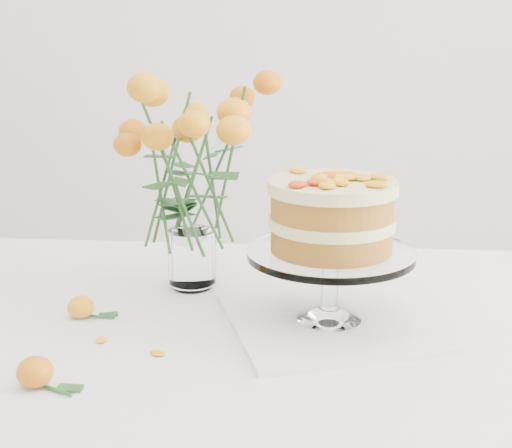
# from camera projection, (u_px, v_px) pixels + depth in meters

# --- Properties ---
(table) EXTENTS (1.43, 0.93, 0.76)m
(table) POSITION_uv_depth(u_px,v_px,m) (188.00, 363.00, 1.24)
(table) COLOR tan
(table) RESTS_ON ground
(napkin) EXTENTS (0.41, 0.41, 0.01)m
(napkin) POSITION_uv_depth(u_px,v_px,m) (329.00, 322.00, 1.20)
(napkin) COLOR white
(napkin) RESTS_ON table
(cake_stand) EXTENTS (0.28, 0.28, 0.25)m
(cake_stand) POSITION_uv_depth(u_px,v_px,m) (332.00, 223.00, 1.16)
(cake_stand) COLOR white
(cake_stand) RESTS_ON napkin
(rose_vase) EXTENTS (0.38, 0.38, 0.46)m
(rose_vase) POSITION_uv_depth(u_px,v_px,m) (189.00, 150.00, 1.31)
(rose_vase) COLOR white
(rose_vase) RESTS_ON table
(loose_rose_near) EXTENTS (0.08, 0.05, 0.04)m
(loose_rose_near) POSITION_uv_depth(u_px,v_px,m) (81.00, 307.00, 1.23)
(loose_rose_near) COLOR orange
(loose_rose_near) RESTS_ON table
(loose_rose_far) EXTENTS (0.09, 0.06, 0.04)m
(loose_rose_far) POSITION_uv_depth(u_px,v_px,m) (35.00, 372.00, 0.99)
(loose_rose_far) COLOR #D9550A
(loose_rose_far) RESTS_ON table
(stray_petal_a) EXTENTS (0.03, 0.02, 0.00)m
(stray_petal_a) POSITION_uv_depth(u_px,v_px,m) (101.00, 340.00, 1.14)
(stray_petal_a) COLOR #FFA810
(stray_petal_a) RESTS_ON table
(stray_petal_b) EXTENTS (0.03, 0.02, 0.00)m
(stray_petal_b) POSITION_uv_depth(u_px,v_px,m) (157.00, 353.00, 1.09)
(stray_petal_b) COLOR #FFA810
(stray_petal_b) RESTS_ON table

